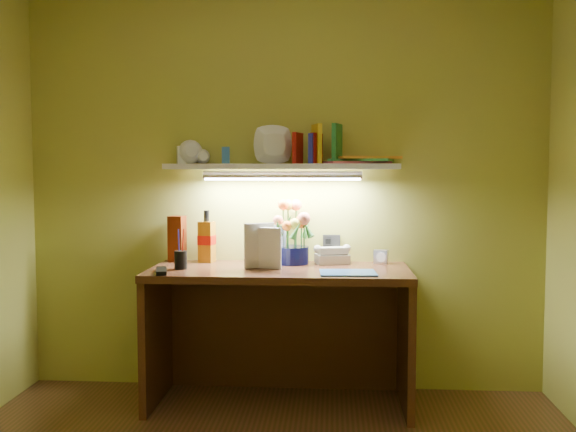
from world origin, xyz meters
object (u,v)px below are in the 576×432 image
object	(u,v)px
telephone	(332,254)
desk_clock	(381,257)
whisky_bottle	(207,236)
desk	(279,337)
flower_bouquet	(292,233)

from	to	relation	value
telephone	desk_clock	bearing A→B (deg)	-10.83
whisky_bottle	desk	bearing A→B (deg)	-25.99
telephone	desk_clock	world-z (taller)	telephone
desk	desk_clock	world-z (taller)	desk_clock
desk	flower_bouquet	size ratio (longest dim) A/B	4.07
flower_bouquet	desk_clock	xyz separation A→B (m)	(0.51, 0.04, -0.13)
desk	flower_bouquet	distance (m)	0.58
desk	flower_bouquet	world-z (taller)	flower_bouquet
desk_clock	whisky_bottle	bearing A→B (deg)	-164.09
telephone	desk_clock	distance (m)	0.28
flower_bouquet	whisky_bottle	world-z (taller)	flower_bouquet
telephone	whisky_bottle	xyz separation A→B (m)	(-0.72, 0.01, 0.10)
whisky_bottle	flower_bouquet	bearing A→B (deg)	-3.67
desk	whisky_bottle	distance (m)	0.72
telephone	desk_clock	xyz separation A→B (m)	(0.28, 0.02, -0.01)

